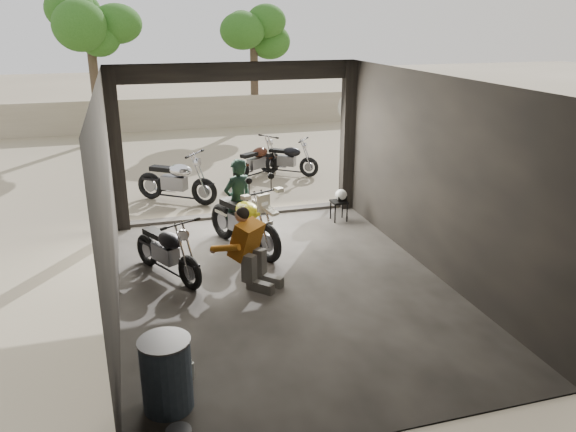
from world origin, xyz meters
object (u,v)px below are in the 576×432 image
outside_bike_c (288,156)px  helmet (341,195)px  sign_post (353,122)px  left_bike (167,247)px  outside_bike_b (257,158)px  mechanic (254,250)px  stool (339,204)px  main_bike (244,217)px  oil_drum (167,375)px  outside_bike_a (176,177)px  rider (238,201)px

outside_bike_c → helmet: (0.02, -3.81, 0.06)m
outside_bike_c → sign_post: 2.12m
left_bike → outside_bike_b: (2.81, 5.52, -0.01)m
mechanic → stool: (2.37, 2.45, -0.25)m
outside_bike_b → main_bike: bearing=129.5°
left_bike → stool: left_bike is taller
stool → outside_bike_b: bearing=102.4°
sign_post → oil_drum: bearing=-146.1°
main_bike → oil_drum: 4.47m
mechanic → stool: mechanic is taller
outside_bike_c → mechanic: size_ratio=1.21×
left_bike → outside_bike_a: bearing=54.2°
rider → mechanic: bearing=62.4°
sign_post → rider: bearing=-160.3°
outside_bike_b → stool: (0.84, -3.79, -0.16)m
outside_bike_a → left_bike: bearing=-151.7°
outside_bike_b → stool: outside_bike_b is taller
rider → oil_drum: size_ratio=1.93×
outside_bike_a → stool: bearing=-89.9°
main_bike → outside_bike_a: 3.32m
outside_bike_b → outside_bike_c: (0.86, 0.03, -0.02)m
stool → helmet: size_ratio=1.68×
mechanic → helmet: 3.45m
left_bike → mechanic: mechanic is taller
outside_bike_c → mechanic: 6.72m
left_bike → outside_bike_b: bearing=35.0°
left_bike → outside_bike_a: 4.01m
outside_bike_c → sign_post: bearing=-97.8°
left_bike → sign_post: size_ratio=0.67×
left_bike → sign_post: (4.94, 4.25, 1.06)m
outside_bike_a → outside_bike_b: size_ratio=1.14×
main_bike → oil_drum: (-1.72, -4.12, -0.21)m
left_bike → outside_bike_a: outside_bike_a is taller
mechanic → helmet: (2.41, 2.47, -0.06)m
outside_bike_c → helmet: outside_bike_c is taller
outside_bike_a → stool: (3.10, -2.25, -0.23)m
rider → mechanic: 1.90m
mechanic → rider: bearing=43.0°
outside_bike_a → mechanic: bearing=-135.1°
left_bike → mechanic: bearing=-57.8°
outside_bike_c → helmet: bearing=-141.8°
outside_bike_a → rider: rider is taller
outside_bike_b → sign_post: bearing=-155.1°
outside_bike_a → oil_drum: bearing=-150.4°
outside_bike_b → mechanic: (-1.53, -6.25, 0.09)m
main_bike → outside_bike_a: size_ratio=1.06×
left_bike → rider: (1.42, 1.16, 0.27)m
left_bike → oil_drum: (-0.28, -3.34, -0.12)m
outside_bike_c → oil_drum: 9.73m
main_bike → mechanic: size_ratio=1.52×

